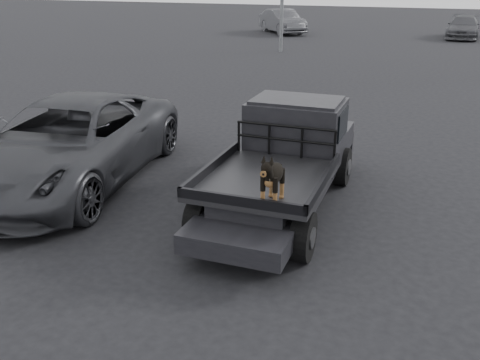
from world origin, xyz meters
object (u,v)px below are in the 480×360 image
at_px(parked_suv, 69,143).
at_px(distant_car_b, 463,27).
at_px(flatbed_ute, 281,184).
at_px(distant_car_a, 282,21).
at_px(dog, 273,178).

height_order(parked_suv, distant_car_b, parked_suv).
relative_size(flatbed_ute, distant_car_a, 1.15).
xyz_separation_m(dog, distant_car_a, (-8.32, 29.65, -0.51)).
relative_size(parked_suv, distant_car_a, 1.27).
bearing_deg(dog, flatbed_ute, 101.87).
bearing_deg(flatbed_ute, distant_car_b, 82.95).
xyz_separation_m(flatbed_ute, distant_car_a, (-7.93, 27.82, 0.32)).
bearing_deg(distant_car_a, distant_car_b, -33.34).
xyz_separation_m(flatbed_ute, parked_suv, (-4.31, -0.26, 0.37)).
height_order(dog, distant_car_b, dog).
relative_size(flatbed_ute, parked_suv, 0.90).
distance_m(distant_car_a, distant_car_b, 11.56).
relative_size(parked_suv, distant_car_b, 1.30).
height_order(flatbed_ute, distant_car_a, distant_car_a).
bearing_deg(dog, parked_suv, 161.52).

